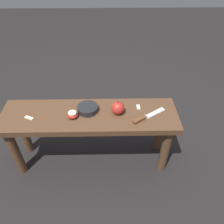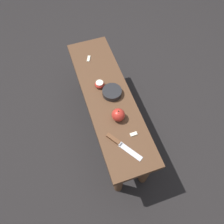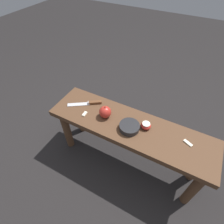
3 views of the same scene
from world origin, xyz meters
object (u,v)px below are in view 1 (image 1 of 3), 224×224
(wooden_bench, at_px, (90,124))
(bowl, at_px, (88,109))
(apple_whole, at_px, (118,108))
(apple_cut, at_px, (72,115))
(knife, at_px, (144,118))

(wooden_bench, height_order, bowl, bowl)
(apple_whole, xyz_separation_m, bowl, (0.19, -0.02, -0.02))
(apple_cut, bearing_deg, bowl, -146.32)
(apple_whole, bearing_deg, apple_cut, 7.27)
(knife, bearing_deg, bowl, 134.07)
(knife, height_order, apple_whole, apple_whole)
(apple_whole, height_order, bowl, apple_whole)
(wooden_bench, distance_m, apple_cut, 0.15)
(knife, height_order, bowl, bowl)
(wooden_bench, xyz_separation_m, apple_cut, (0.10, 0.03, 0.11))
(knife, relative_size, apple_cut, 3.39)
(apple_whole, bearing_deg, bowl, -7.14)
(knife, xyz_separation_m, bowl, (0.36, -0.08, 0.01))
(wooden_bench, distance_m, bowl, 0.11)
(wooden_bench, distance_m, knife, 0.36)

